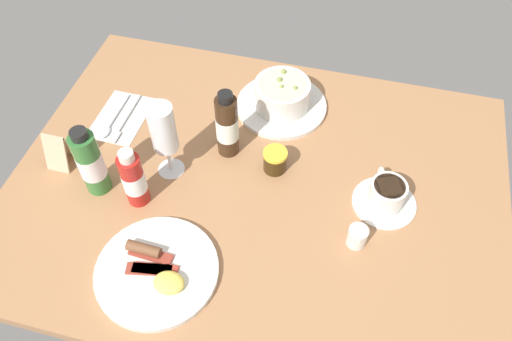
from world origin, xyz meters
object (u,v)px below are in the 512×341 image
object	(u,v)px
coffee_cup	(386,195)
menu_card	(58,150)
wine_glass	(163,131)
jam_jar	(275,160)
creamer_jug	(357,237)
sauce_bottle_red	(134,179)
porridge_bowl	(282,97)
sauce_bottle_brown	(227,126)
sauce_bottle_green	(90,163)
breakfast_plate	(157,271)
cutlery_setting	(120,118)

from	to	relation	value
coffee_cup	menu_card	distance (cm)	73.27
wine_glass	jam_jar	size ratio (longest dim) A/B	3.50
creamer_jug	jam_jar	bearing A→B (deg)	-35.97
sauce_bottle_red	menu_card	xyz separation A→B (cm)	(20.91, -5.19, -2.48)
porridge_bowl	sauce_bottle_brown	xyz separation A→B (cm)	(9.15, 16.90, 4.57)
porridge_bowl	creamer_jug	distance (cm)	41.65
sauce_bottle_green	sauce_bottle_brown	bearing A→B (deg)	-144.79
sauce_bottle_red	sauce_bottle_brown	bearing A→B (deg)	-129.13
porridge_bowl	creamer_jug	bearing A→B (deg)	123.91
coffee_cup	creamer_jug	bearing A→B (deg)	67.72
coffee_cup	sauce_bottle_green	xyz separation A→B (cm)	(61.85, 11.25, 5.51)
coffee_cup	jam_jar	bearing A→B (deg)	-7.97
porridge_bowl	sauce_bottle_red	world-z (taller)	sauce_bottle_red
porridge_bowl	sauce_bottle_brown	bearing A→B (deg)	61.58
wine_glass	breakfast_plate	size ratio (longest dim) A/B	0.80
coffee_cup	sauce_bottle_brown	world-z (taller)	sauce_bottle_brown
sauce_bottle_green	breakfast_plate	bearing A→B (deg)	140.48
breakfast_plate	sauce_bottle_red	bearing A→B (deg)	-56.66
menu_card	creamer_jug	bearing A→B (deg)	176.28
porridge_bowl	sauce_bottle_green	xyz separation A→B (cm)	(33.95, 34.41, 4.71)
sauce_bottle_red	sauce_bottle_green	bearing A→B (deg)	-5.16
wine_glass	menu_card	distance (cm)	26.50
sauce_bottle_brown	breakfast_plate	size ratio (longest dim) A/B	0.74
wine_glass	sauce_bottle_red	distance (cm)	11.77
creamer_jug	jam_jar	world-z (taller)	jam_jar
wine_glass	menu_card	xyz separation A→B (cm)	(24.80, 4.29, -8.28)
creamer_jug	breakfast_plate	size ratio (longest dim) A/B	0.21
creamer_jug	wine_glass	xyz separation A→B (cm)	(43.45, -8.73, 10.40)
sauce_bottle_brown	menu_card	xyz separation A→B (cm)	(35.88, 13.21, -3.68)
jam_jar	coffee_cup	bearing A→B (deg)	172.03
creamer_jug	jam_jar	size ratio (longest dim) A/B	0.94
porridge_bowl	cutlery_setting	size ratio (longest dim) A/B	1.31
cutlery_setting	sauce_bottle_brown	world-z (taller)	sauce_bottle_brown
sauce_bottle_brown	sauce_bottle_red	distance (cm)	23.75
porridge_bowl	creamer_jug	xyz separation A→B (cm)	(-23.23, 34.55, -1.23)
coffee_cup	sauce_bottle_brown	bearing A→B (deg)	-9.60
coffee_cup	jam_jar	xyz separation A→B (cm)	(25.22, -3.53, -0.03)
sauce_bottle_brown	sauce_bottle_green	xyz separation A→B (cm)	(24.81, 17.51, 0.14)
sauce_bottle_green	creamer_jug	bearing A→B (deg)	179.86
wine_glass	sauce_bottle_brown	distance (cm)	14.95
porridge_bowl	cutlery_setting	world-z (taller)	porridge_bowl
breakfast_plate	cutlery_setting	bearing A→B (deg)	-56.68
sauce_bottle_green	cutlery_setting	bearing A→B (deg)	-78.42
sauce_bottle_brown	porridge_bowl	bearing A→B (deg)	-118.42
wine_glass	jam_jar	xyz separation A→B (cm)	(-22.90, -6.19, -10.00)
wine_glass	coffee_cup	bearing A→B (deg)	-176.84
cutlery_setting	coffee_cup	distance (cm)	66.73
jam_jar	menu_card	world-z (taller)	menu_card
wine_glass	sauce_bottle_green	xyz separation A→B (cm)	(13.73, 8.59, -4.46)
porridge_bowl	menu_card	xyz separation A→B (cm)	(45.03, 30.12, 0.89)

